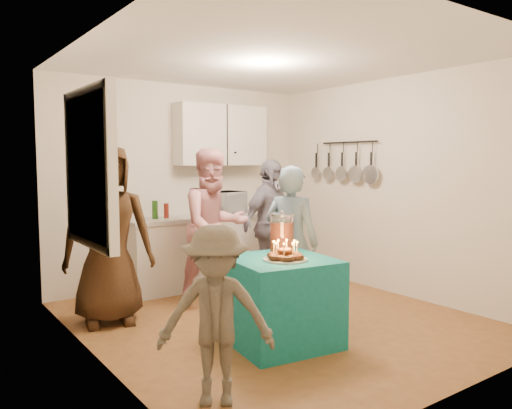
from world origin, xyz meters
TOP-DOWN VIEW (x-y plane):
  - floor at (0.00, 0.00)m, footprint 4.00×4.00m
  - ceiling at (0.00, 0.00)m, footprint 4.00×4.00m
  - back_wall at (0.00, 2.00)m, footprint 3.60×3.60m
  - left_wall at (-1.80, 0.00)m, footprint 4.00×4.00m
  - right_wall at (1.80, 0.00)m, footprint 4.00×4.00m
  - window_night at (-1.77, 0.30)m, footprint 0.04×1.00m
  - counter at (0.20, 1.70)m, footprint 2.20×0.58m
  - countertop at (0.20, 1.70)m, footprint 2.24×0.62m
  - upper_cabinet at (0.50, 1.85)m, footprint 1.30×0.30m
  - pot_rack at (1.72, 0.70)m, footprint 0.12×1.00m
  - microwave at (0.44, 1.70)m, footprint 0.59×0.46m
  - party_table at (-0.37, -0.53)m, footprint 0.96×0.96m
  - donut_cake at (-0.39, -0.63)m, footprint 0.38×0.38m
  - punch_jar at (-0.16, -0.29)m, footprint 0.22×0.22m
  - man_birthday at (0.16, -0.04)m, footprint 0.59×0.68m
  - woman_back_left at (-1.40, 0.90)m, footprint 0.98×0.76m
  - woman_back_center at (-0.19, 0.88)m, footprint 0.87×0.68m
  - woman_back_right at (0.69, 1.03)m, footprint 1.03×0.66m
  - child_near_left at (-1.40, -1.15)m, footprint 0.89×0.80m

SIDE VIEW (x-z plane):
  - floor at x=0.00m, z-range 0.00..0.00m
  - party_table at x=-0.37m, z-range 0.00..0.76m
  - counter at x=0.20m, z-range 0.00..0.86m
  - child_near_left at x=-1.40m, z-range 0.00..1.19m
  - man_birthday at x=0.16m, z-range 0.00..1.56m
  - woman_back_right at x=0.69m, z-range 0.00..1.63m
  - donut_cake at x=-0.39m, z-range 0.76..0.94m
  - woman_back_center at x=-0.19m, z-range 0.00..1.75m
  - countertop at x=0.20m, z-range 0.86..0.91m
  - woman_back_left at x=-1.40m, z-range 0.00..1.78m
  - punch_jar at x=-0.16m, z-range 0.76..1.10m
  - microwave at x=0.44m, z-range 0.91..1.20m
  - back_wall at x=0.00m, z-range 1.30..1.30m
  - left_wall at x=-1.80m, z-range 1.30..1.30m
  - right_wall at x=1.80m, z-range 1.30..1.30m
  - window_night at x=-1.77m, z-range 0.95..2.15m
  - pot_rack at x=1.72m, z-range 1.30..1.90m
  - upper_cabinet at x=0.50m, z-range 1.55..2.35m
  - ceiling at x=0.00m, z-range 2.60..2.60m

